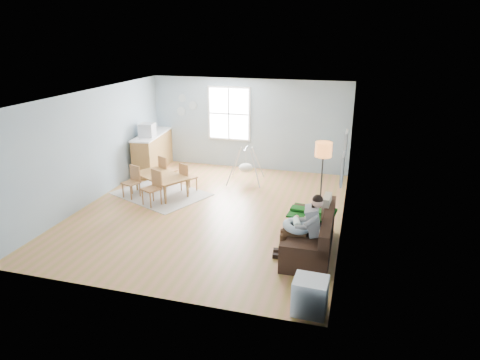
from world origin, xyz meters
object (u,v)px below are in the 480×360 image
(sofa, at_px, (312,238))
(father, at_px, (305,224))
(baby_swing, at_px, (246,167))
(floor_lamp, at_px, (323,156))
(dining_table, at_px, (161,185))
(toddler, at_px, (310,215))
(monitor, at_px, (147,130))
(chair_ne, at_px, (187,176))
(storage_cube, at_px, (309,296))
(counter, at_px, (153,152))
(chair_sw, at_px, (133,180))
(chair_nw, at_px, (166,169))
(chair_se, at_px, (154,186))

(sofa, relative_size, father, 1.56)
(sofa, xyz_separation_m, baby_swing, (-2.24, 3.48, 0.15))
(floor_lamp, xyz_separation_m, dining_table, (-4.10, 0.43, -1.20))
(father, distance_m, toddler, 0.48)
(father, bearing_deg, sofa, 66.72)
(monitor, xyz_separation_m, baby_swing, (2.91, 0.06, -0.89))
(father, bearing_deg, monitor, 143.60)
(sofa, xyz_separation_m, dining_table, (-4.11, 1.98, -0.02))
(dining_table, bearing_deg, chair_ne, 61.58)
(storage_cube, xyz_separation_m, counter, (-5.39, 5.70, 0.29))
(toddler, height_order, chair_sw, toddler)
(dining_table, xyz_separation_m, counter, (-1.10, 1.82, 0.31))
(chair_sw, xyz_separation_m, chair_nw, (0.44, 1.01, 0.02))
(toddler, xyz_separation_m, chair_nw, (-4.18, 2.46, -0.21))
(chair_nw, height_order, chair_ne, chair_nw)
(chair_ne, xyz_separation_m, monitor, (-1.63, 1.09, 0.89))
(chair_nw, distance_m, monitor, 1.46)
(counter, bearing_deg, dining_table, -58.84)
(chair_ne, bearing_deg, storage_cube, -48.75)
(sofa, distance_m, storage_cube, 1.91)
(toddler, xyz_separation_m, chair_se, (-3.88, 1.13, -0.19))
(father, distance_m, floor_lamp, 2.00)
(storage_cube, xyz_separation_m, chair_sw, (-4.88, 3.54, 0.17))
(chair_ne, xyz_separation_m, baby_swing, (1.29, 1.15, 0.00))
(chair_sw, distance_m, chair_se, 0.81)
(father, bearing_deg, chair_se, 157.27)
(storage_cube, bearing_deg, father, 100.76)
(chair_nw, relative_size, monitor, 1.87)
(chair_nw, relative_size, baby_swing, 0.79)
(dining_table, relative_size, chair_sw, 1.83)
(chair_sw, bearing_deg, monitor, 104.24)
(chair_se, xyz_separation_m, counter, (-1.25, 2.48, 0.09))
(counter, relative_size, baby_swing, 1.96)
(toddler, bearing_deg, floor_lamp, 87.24)
(dining_table, height_order, chair_sw, chair_sw)
(dining_table, distance_m, counter, 2.15)
(baby_swing, bearing_deg, chair_ne, -138.06)
(storage_cube, relative_size, baby_swing, 0.53)
(floor_lamp, height_order, chair_ne, floor_lamp)
(sofa, distance_m, father, 0.50)
(monitor, bearing_deg, chair_ne, -33.89)
(floor_lamp, bearing_deg, chair_se, -176.68)
(floor_lamp, bearing_deg, chair_sw, 178.91)
(chair_nw, bearing_deg, chair_sw, -113.58)
(chair_sw, bearing_deg, floor_lamp, -1.09)
(father, height_order, counter, father)
(storage_cube, xyz_separation_m, chair_nw, (-4.44, 4.55, 0.18))
(counter, bearing_deg, chair_se, -63.27)
(storage_cube, bearing_deg, chair_ne, 131.25)
(storage_cube, xyz_separation_m, dining_table, (-4.29, 3.88, -0.02))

